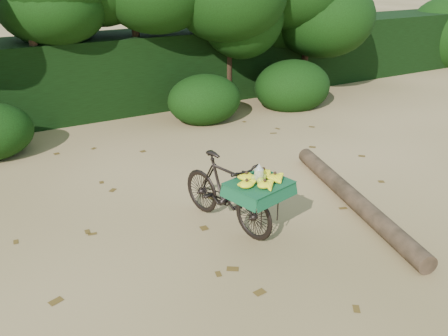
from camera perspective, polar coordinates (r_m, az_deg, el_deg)
ground at (r=6.95m, az=3.08°, el=-5.78°), size 80.00×80.00×0.00m
vendor_bicycle at (r=6.47m, az=0.42°, el=-2.82°), size 1.01×1.86×1.04m
fallen_log at (r=7.42m, az=15.27°, el=-3.53°), size 1.17×3.52×0.26m
hedge_backdrop at (r=12.11m, az=-13.32°, el=11.07°), size 26.00×1.80×1.80m
tree_row at (r=10.99m, az=-15.93°, el=15.43°), size 14.50×2.00×4.00m
bush_clumps at (r=10.54m, az=-7.23°, el=7.16°), size 8.80×1.70×0.90m
leaf_litter at (r=7.44m, az=0.40°, el=-3.61°), size 7.00×7.30×0.01m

